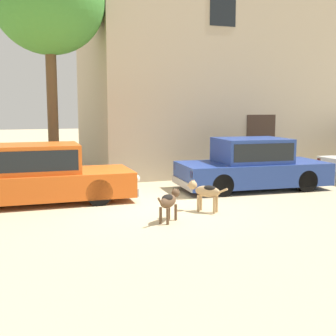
# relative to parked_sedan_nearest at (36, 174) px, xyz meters

# --- Properties ---
(ground_plane) EXTENTS (80.00, 80.00, 0.00)m
(ground_plane) POSITION_rel_parked_sedan_nearest_xyz_m (2.63, -1.45, -0.72)
(ground_plane) COLOR tan
(parked_sedan_nearest) EXTENTS (4.84, 1.82, 1.46)m
(parked_sedan_nearest) POSITION_rel_parked_sedan_nearest_xyz_m (0.00, 0.00, 0.00)
(parked_sedan_nearest) COLOR #D15619
(parked_sedan_nearest) RESTS_ON ground_plane
(parked_sedan_second) EXTENTS (4.47, 2.07, 1.47)m
(parked_sedan_second) POSITION_rel_parked_sedan_nearest_xyz_m (5.98, -0.06, 0.01)
(parked_sedan_second) COLOR navy
(parked_sedan_second) RESTS_ON ground_plane
(apartment_block) EXTENTS (15.10, 6.86, 8.11)m
(apartment_block) POSITION_rel_parked_sedan_nearest_xyz_m (9.77, 5.48, 3.34)
(apartment_block) COLOR tan
(apartment_block) RESTS_ON ground_plane
(stray_dog_spotted) EXTENTS (0.73, 0.74, 0.66)m
(stray_dog_spotted) POSITION_rel_parked_sedan_nearest_xyz_m (2.52, -2.77, -0.28)
(stray_dog_spotted) COLOR brown
(stray_dog_spotted) RESTS_ON ground_plane
(stray_dog_tan) EXTENTS (0.73, 0.82, 0.72)m
(stray_dog_tan) POSITION_rel_parked_sedan_nearest_xyz_m (3.57, -2.20, -0.24)
(stray_dog_tan) COLOR tan
(stray_dog_tan) RESTS_ON ground_plane
(acacia_tree_left) EXTENTS (3.23, 2.90, 6.93)m
(acacia_tree_left) POSITION_rel_parked_sedan_nearest_xyz_m (0.64, 2.45, 4.64)
(acacia_tree_left) COLOR brown
(acacia_tree_left) RESTS_ON ground_plane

